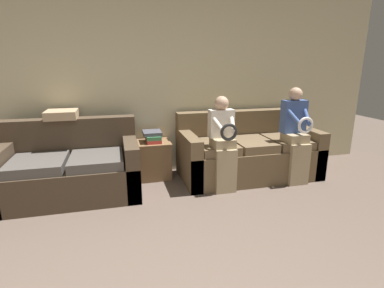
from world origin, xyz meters
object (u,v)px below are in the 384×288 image
(couch_side, at_px, (71,170))
(child_right_seated, at_px, (296,132))
(couch_main, at_px, (247,153))
(throw_pillow, at_px, (62,114))
(book_stack, at_px, (153,136))
(child_left_seated, at_px, (223,140))
(side_shelf, at_px, (154,159))

(couch_side, distance_m, child_right_seated, 2.86)
(couch_main, distance_m, throw_pillow, 2.49)
(child_right_seated, height_order, throw_pillow, child_right_seated)
(couch_side, bearing_deg, book_stack, 17.74)
(couch_main, relative_size, throw_pillow, 5.20)
(couch_main, relative_size, child_left_seated, 1.62)
(child_left_seated, bearing_deg, throw_pillow, 163.16)
(book_stack, bearing_deg, child_left_seated, -37.57)
(side_shelf, relative_size, throw_pillow, 1.42)
(child_right_seated, distance_m, side_shelf, 1.93)
(child_right_seated, relative_size, throw_pillow, 3.44)
(couch_main, distance_m, child_right_seated, 0.72)
(couch_side, bearing_deg, side_shelf, 17.91)
(side_shelf, bearing_deg, couch_side, -162.09)
(couch_side, xyz_separation_m, book_stack, (1.03, 0.33, 0.27))
(couch_main, height_order, child_left_seated, child_left_seated)
(child_left_seated, xyz_separation_m, child_right_seated, (1.01, 0.01, 0.04))
(child_right_seated, distance_m, book_stack, 1.89)
(couch_side, bearing_deg, child_right_seated, -5.49)
(child_left_seated, bearing_deg, book_stack, 142.43)
(couch_main, bearing_deg, throw_pillow, 175.12)
(child_right_seated, distance_m, throw_pillow, 2.97)
(couch_main, distance_m, side_shelf, 1.31)
(child_left_seated, relative_size, side_shelf, 2.27)
(side_shelf, relative_size, book_stack, 1.68)
(couch_main, relative_size, book_stack, 6.17)
(side_shelf, bearing_deg, couch_main, -10.70)
(couch_side, xyz_separation_m, child_right_seated, (2.82, -0.27, 0.36))
(couch_side, height_order, throw_pillow, throw_pillow)
(couch_main, height_order, child_right_seated, child_right_seated)
(side_shelf, height_order, book_stack, book_stack)
(child_right_seated, height_order, side_shelf, child_right_seated)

